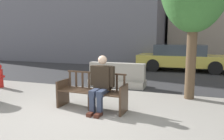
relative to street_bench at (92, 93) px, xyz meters
name	(u,v)px	position (x,y,z in m)	size (l,w,h in m)	color
ground_plane	(75,116)	(-0.15, -0.60, -0.40)	(200.00, 200.00, 0.00)	gray
street_asphalt	(146,67)	(-0.15, 8.10, -0.39)	(120.00, 12.00, 0.01)	#333335
street_bench	(92,93)	(0.00, 0.00, 0.00)	(1.71, 0.60, 0.88)	#473323
seated_person	(101,82)	(0.27, -0.07, 0.29)	(0.58, 0.73, 1.31)	#2D2319
jersey_barrier_centre	(117,77)	(-0.20, 2.56, -0.06)	(2.00, 0.69, 0.84)	#9E998E
car_taxi_near	(182,57)	(1.88, 7.16, 0.30)	(4.62, 1.92, 1.36)	#DBC64C
fire_hydrant	(0,77)	(-3.98, 1.04, -0.01)	(0.40, 0.22, 0.82)	red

